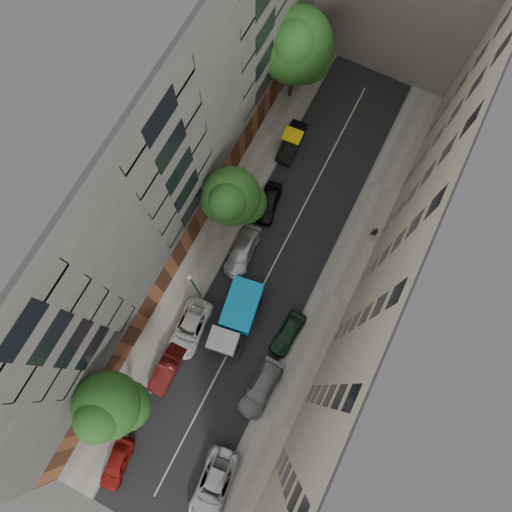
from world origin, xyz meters
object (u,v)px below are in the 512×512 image
Objects in this scene: tarp_truck at (237,316)px; pedestrian at (374,232)px; car_left_4 at (269,203)px; car_right_0 at (214,486)px; car_right_1 at (261,389)px; tree_mid at (232,199)px; car_left_1 at (167,369)px; car_right_2 at (288,334)px; car_left_0 at (117,464)px; lamp_post at (194,285)px; tree_near at (108,408)px; car_left_2 at (190,328)px; tree_far at (296,48)px; car_left_5 at (292,142)px; car_left_3 at (242,252)px.

tarp_truck is 4.13× the size of pedestrian.
car_left_4 is 22.67m from car_right_0.
tree_mid is at bearing 128.55° from car_right_1.
car_right_2 is at bearing 42.58° from car_left_1.
lamp_post reaches higher than car_left_0.
car_right_1 is at bearing -52.86° from tarp_truck.
tarp_truck is 0.73× the size of tree_near.
tarp_truck is 0.92× the size of lamp_post.
tree_near is at bearing -105.59° from car_left_4.
car_left_4 is at bearing 86.38° from car_left_1.
tree_near is 24.65m from pedestrian.
car_right_0 is 23.54m from pedestrian.
tree_mid is at bearing 93.15° from car_left_1.
tarp_truck is at bearing 102.85° from car_right_0.
car_left_4 is at bearing 79.68° from car_left_0.
pedestrian is (9.20, 1.62, 0.22)m from car_left_4.
tree_mid is at bearing 84.13° from car_left_0.
car_right_1 is 1.22× the size of car_right_2.
car_left_0 is 0.45× the size of tree_mid.
car_left_4 is at bearing 99.45° from car_right_0.
tree_far is (-2.36, 23.48, 5.72)m from car_left_2.
tarp_truck is 1.16× the size of car_right_0.
car_left_2 is (-0.07, 11.20, 0.05)m from car_left_0.
car_left_0 is 21.45m from tree_mid.
tree_near reaches higher than lamp_post.
lamp_post is (-1.40, -9.78, 3.62)m from car_left_4.
car_left_4 is 1.02× the size of car_right_2.
car_left_5 is at bearing 84.80° from car_left_2.
car_right_2 is at bearing 3.13° from lamp_post.
tree_mid reaches higher than car_left_1.
tree_near reaches higher than tree_mid.
tarp_truck is 9.21m from tree_mid.
car_left_0 is 7.60m from car_left_1.
car_left_0 is 18.81m from car_left_3.
car_left_1 is 16.17m from car_left_4.
pedestrian is at bearing -28.79° from car_left_5.
tree_mid is at bearing 16.79° from pedestrian.
car_left_3 is at bearing -99.80° from car_left_4.
car_right_2 is 23.15m from tree_far.
car_left_0 is at bearing -101.55° from car_left_4.
pedestrian is (10.00, -4.63, 0.20)m from car_left_5.
tree_far reaches higher than car_left_1.
tree_far is 20.89m from lamp_post.
pedestrian is at bearing 0.19° from car_left_4.
car_right_2 is at bearing 92.55° from car_right_1.
car_left_4 is 2.66× the size of pedestrian.
car_left_4 is at bearing 84.77° from car_left_3.
lamp_post reaches higher than tarp_truck.
lamp_post is at bearing -87.44° from tree_mid.
tree_mid reaches higher than tarp_truck.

